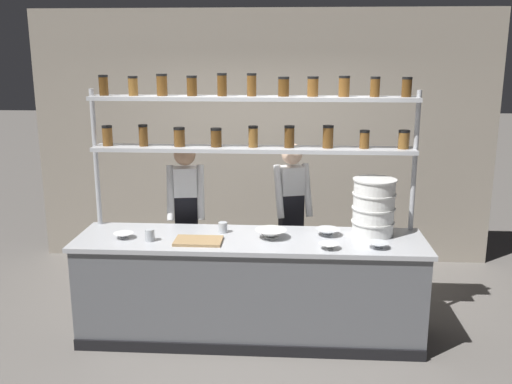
{
  "coord_description": "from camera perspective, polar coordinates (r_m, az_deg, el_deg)",
  "views": [
    {
      "loc": [
        0.35,
        -4.69,
        2.48
      ],
      "look_at": [
        0.04,
        0.2,
        1.28
      ],
      "focal_mm": 40.0,
      "sensor_mm": 36.0,
      "label": 1
    }
  ],
  "objects": [
    {
      "name": "cutting_board",
      "position": [
        4.86,
        -5.78,
        -4.89
      ],
      "size": [
        0.4,
        0.26,
        0.02
      ],
      "color": "#A88456",
      "rests_on": "prep_counter"
    },
    {
      "name": "serving_cup_by_board",
      "position": [
        5.09,
        -3.33,
        -3.56
      ],
      "size": [
        0.08,
        0.08,
        0.1
      ],
      "color": "#B2B7BC",
      "rests_on": "prep_counter"
    },
    {
      "name": "prep_bowl_center_front",
      "position": [
        4.8,
        12.09,
        -5.23
      ],
      "size": [
        0.18,
        0.18,
        0.05
      ],
      "color": "silver",
      "rests_on": "prep_counter"
    },
    {
      "name": "prep_counter",
      "position": [
        5.11,
        -0.59,
        -9.52
      ],
      "size": [
        3.03,
        0.76,
        0.92
      ],
      "color": "slate",
      "rests_on": "ground_plane"
    },
    {
      "name": "prep_bowl_far_left",
      "position": [
        5.05,
        7.17,
        -4.01
      ],
      "size": [
        0.22,
        0.22,
        0.06
      ],
      "color": "silver",
      "rests_on": "prep_counter"
    },
    {
      "name": "prep_bowl_near_right",
      "position": [
        4.71,
        7.3,
        -5.4
      ],
      "size": [
        0.17,
        0.17,
        0.05
      ],
      "color": "silver",
      "rests_on": "prep_counter"
    },
    {
      "name": "chef_left",
      "position": [
        5.61,
        -6.97,
        -2.26
      ],
      "size": [
        0.39,
        0.31,
        1.64
      ],
      "rotation": [
        0.0,
        0.0,
        0.15
      ],
      "color": "black",
      "rests_on": "ground_plane"
    },
    {
      "name": "back_wall",
      "position": [
        6.82,
        0.65,
        5.37
      ],
      "size": [
        5.43,
        0.12,
        2.98
      ],
      "primitive_type": "cube",
      "color": "#9E9384",
      "rests_on": "ground_plane"
    },
    {
      "name": "container_stack",
      "position": [
        5.07,
        11.68,
        -1.48
      ],
      "size": [
        0.38,
        0.38,
        0.5
      ],
      "color": "white",
      "rests_on": "prep_counter"
    },
    {
      "name": "chef_center",
      "position": [
        5.7,
        3.55,
        -2.06
      ],
      "size": [
        0.41,
        0.34,
        1.63
      ],
      "rotation": [
        0.0,
        0.0,
        0.28
      ],
      "color": "black",
      "rests_on": "ground_plane"
    },
    {
      "name": "spice_shelf_unit",
      "position": [
        5.07,
        -0.35,
        6.47
      ],
      "size": [
        2.91,
        0.28,
        2.31
      ],
      "color": "#B7BABF",
      "rests_on": "ground_plane"
    },
    {
      "name": "prep_bowl_center_back",
      "position": [
        5.07,
        -13.11,
        -4.27
      ],
      "size": [
        0.17,
        0.17,
        0.05
      ],
      "color": "white",
      "rests_on": "prep_counter"
    },
    {
      "name": "serving_cup_front",
      "position": [
        4.94,
        -10.58,
        -4.26
      ],
      "size": [
        0.08,
        0.08,
        0.1
      ],
      "color": "#B2B7BC",
      "rests_on": "prep_counter"
    },
    {
      "name": "ground_plane",
      "position": [
        5.31,
        -0.58,
        -14.07
      ],
      "size": [
        40.0,
        40.0,
        0.0
      ],
      "primitive_type": "plane",
      "color": "slate"
    },
    {
      "name": "prep_bowl_near_left",
      "position": [
        4.94,
        1.5,
        -4.21
      ],
      "size": [
        0.28,
        0.28,
        0.08
      ],
      "color": "silver",
      "rests_on": "prep_counter"
    }
  ]
}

